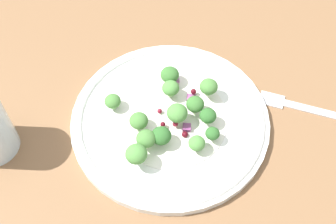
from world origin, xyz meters
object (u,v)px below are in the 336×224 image
Objects in this scene: broccoli_floret_2 at (194,107)px; fork at (314,110)px; plate at (168,119)px; broccoli_floret_0 at (171,88)px; broccoli_floret_1 at (170,75)px.

fork is (16.70, 6.70, -3.17)cm from broccoli_floret_2.
broccoli_floret_2 reaches higher than plate.
broccoli_floret_0 reaches higher than plate.
broccoli_floret_1 is 1.08× the size of broccoli_floret_2.
fork is at bearing 21.85° from broccoli_floret_2.
plate is at bearing -75.73° from broccoli_floret_1.
broccoli_floret_0 is 0.98× the size of broccoli_floret_2.
broccoli_floret_0 is at bearing 150.62° from broccoli_floret_2.
broccoli_floret_0 is 0.14× the size of fork.
broccoli_floret_0 is 2.54cm from broccoli_floret_1.
broccoli_floret_0 is (-0.72, 3.78, 2.32)cm from plate.
broccoli_floret_2 is 18.27cm from fork.
broccoli_floret_2 reaches higher than broccoli_floret_0.
broccoli_floret_1 reaches higher than plate.
broccoli_floret_1 is 6.88cm from broccoli_floret_2.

